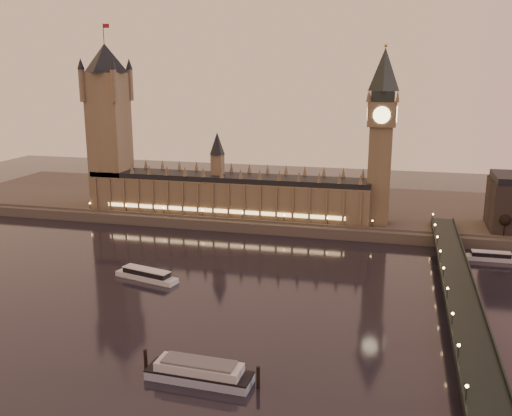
% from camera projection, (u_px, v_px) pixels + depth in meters
% --- Properties ---
extents(ground, '(700.00, 700.00, 0.00)m').
position_uv_depth(ground, '(234.00, 300.00, 243.04)').
color(ground, black).
rests_on(ground, ground).
extents(far_embankment, '(560.00, 130.00, 6.00)m').
position_uv_depth(far_embankment, '(344.00, 209.00, 390.57)').
color(far_embankment, '#423D35').
rests_on(far_embankment, ground).
extents(palace_of_westminster, '(180.00, 26.62, 52.00)m').
position_uv_depth(palace_of_westminster, '(227.00, 190.00, 361.50)').
color(palace_of_westminster, brown).
rests_on(palace_of_westminster, ground).
extents(victoria_tower, '(31.68, 31.68, 118.00)m').
position_uv_depth(victoria_tower, '(109.00, 117.00, 370.24)').
color(victoria_tower, brown).
rests_on(victoria_tower, ground).
extents(big_ben, '(17.68, 17.68, 104.00)m').
position_uv_depth(big_ben, '(382.00, 126.00, 329.01)').
color(big_ben, brown).
rests_on(big_ben, ground).
extents(westminster_bridge, '(13.20, 260.00, 15.30)m').
position_uv_depth(westminster_bridge, '(461.00, 310.00, 219.81)').
color(westminster_bridge, black).
rests_on(westminster_bridge, ground).
extents(bare_tree_0, '(6.02, 6.02, 12.24)m').
position_uv_depth(bare_tree_0, '(501.00, 220.00, 313.07)').
color(bare_tree_0, black).
rests_on(bare_tree_0, ground).
extents(cruise_boat_a, '(32.97, 14.85, 5.16)m').
position_uv_depth(cruise_boat_a, '(147.00, 275.00, 266.75)').
color(cruise_boat_a, silver).
rests_on(cruise_boat_a, ground).
extents(cruise_boat_b, '(25.50, 6.84, 4.69)m').
position_uv_depth(cruise_boat_b, '(491.00, 256.00, 293.69)').
color(cruise_boat_b, silver).
rests_on(cruise_boat_b, ground).
extents(moored_barge, '(39.37, 10.84, 7.22)m').
position_uv_depth(moored_barge, '(199.00, 372.00, 179.47)').
color(moored_barge, '#94A5BC').
rests_on(moored_barge, ground).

